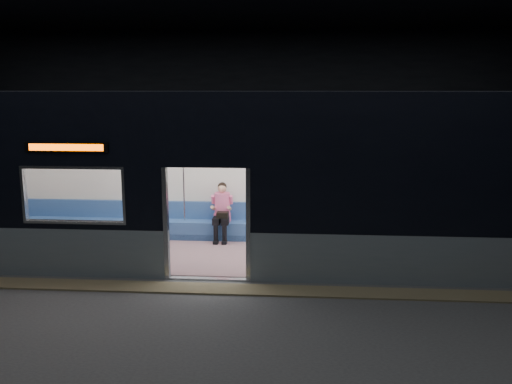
# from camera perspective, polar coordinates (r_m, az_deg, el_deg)

# --- Properties ---
(station_floor) EXTENTS (24.00, 14.00, 0.01)m
(station_floor) POSITION_cam_1_polar(r_m,az_deg,el_deg) (9.01, -6.19, -11.44)
(station_floor) COLOR #47494C
(station_floor) RESTS_ON ground
(station_envelope) EXTENTS (24.00, 14.00, 5.00)m
(station_envelope) POSITION_cam_1_polar(r_m,az_deg,el_deg) (8.34, -6.72, 12.57)
(station_envelope) COLOR black
(station_envelope) RESTS_ON station_floor
(tactile_strip) EXTENTS (22.80, 0.50, 0.03)m
(tactile_strip) POSITION_cam_1_polar(r_m,az_deg,el_deg) (9.51, -5.59, -10.08)
(tactile_strip) COLOR #8C7F59
(tactile_strip) RESTS_ON station_floor
(metro_car) EXTENTS (18.00, 3.04, 3.35)m
(metro_car) POSITION_cam_1_polar(r_m,az_deg,el_deg) (10.96, -3.99, 2.66)
(metro_car) COLOR gray
(metro_car) RESTS_ON station_floor
(passenger) EXTENTS (0.40, 0.66, 1.30)m
(passenger) POSITION_cam_1_polar(r_m,az_deg,el_deg) (12.14, -3.61, -1.69)
(passenger) COLOR black
(passenger) RESTS_ON metro_car
(handbag) EXTENTS (0.28, 0.25, 0.13)m
(handbag) POSITION_cam_1_polar(r_m,az_deg,el_deg) (11.96, -3.53, -2.42)
(handbag) COLOR black
(handbag) RESTS_ON passenger
(transit_map) EXTENTS (0.96, 0.03, 0.63)m
(transit_map) POSITION_cam_1_polar(r_m,az_deg,el_deg) (12.45, 15.81, 1.49)
(transit_map) COLOR white
(transit_map) RESTS_ON metro_car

